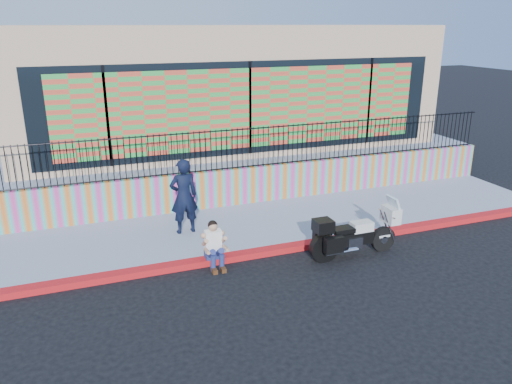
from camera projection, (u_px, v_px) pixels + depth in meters
name	position (u px, v px, depth m)	size (l,w,h in m)	color
ground	(306.00, 248.00, 12.41)	(90.00, 90.00, 0.00)	black
red_curb	(306.00, 245.00, 12.39)	(16.00, 0.30, 0.15)	#AA1A0C
sidewalk	(280.00, 222.00, 13.85)	(16.00, 3.00, 0.15)	#8992A5
mural_wall	(260.00, 184.00, 15.07)	(16.00, 0.20, 1.10)	#D83894
metal_fence	(260.00, 147.00, 14.70)	(15.80, 0.04, 1.20)	black
elevated_platform	(214.00, 149.00, 19.62)	(16.00, 10.00, 1.25)	#8992A5
storefront_building	(214.00, 81.00, 18.59)	(14.00, 8.06, 4.00)	tan
police_motorcycle	(353.00, 234.00, 11.79)	(2.24, 0.74, 1.39)	black
police_officer	(184.00, 196.00, 12.67)	(0.72, 0.47, 1.96)	black
seated_man	(215.00, 249.00, 11.30)	(0.54, 0.71, 1.06)	navy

